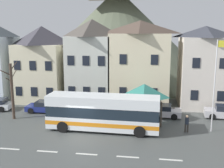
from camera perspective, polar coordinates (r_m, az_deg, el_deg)
The scene contains 15 objects.
ground_plane at distance 23.28m, azimuth -7.29°, elevation -11.24°, with size 40.00×60.00×0.07m.
townhouse_01 at distance 35.79m, azimuth -14.37°, elevation 4.19°, with size 5.79×6.13×9.46m.
townhouse_02 at distance 34.05m, azimuth -4.16°, elevation 4.87°, with size 5.33×6.71×10.28m.
townhouse_03 at distance 32.83m, azimuth 5.90°, elevation 4.43°, with size 6.89×5.82×10.07m.
townhouse_04 at distance 33.70m, azimuth 18.81°, elevation 3.51°, with size 5.53×6.49×9.42m.
hilltop_castle at distance 50.74m, azimuth 1.14°, elevation 11.31°, with size 34.98×34.98×23.91m.
transit_bus at distance 24.23m, azimuth -1.92°, elevation -6.13°, with size 10.09×2.79×3.20m.
bus_shelter at distance 26.66m, azimuth 6.85°, elevation -1.43°, with size 3.60×3.60×3.74m.
parked_car_00 at distance 28.83m, azimuth 10.15°, elevation -5.54°, with size 4.30×2.22×1.27m.
parked_car_03 at distance 30.81m, azimuth -13.63°, elevation -4.66°, with size 4.28×2.04×1.22m.
pedestrian_00 at distance 24.82m, azimuth 15.53°, elevation -7.86°, with size 0.35×0.33×1.56m.
pedestrian_01 at distance 25.77m, azimuth 7.17°, elevation -6.75°, with size 0.29×0.29×1.61m.
public_bench at distance 29.17m, azimuth 11.62°, elevation -5.73°, with size 1.56×0.48×0.87m.
flagpole at distance 24.86m, azimuth 21.06°, elevation 0.72°, with size 0.95×0.10×8.10m.
bare_tree_00 at distance 28.88m, azimuth -20.37°, elevation -1.21°, with size 1.43×1.40×5.81m.
Camera 1 is at (6.06, -20.70, 8.73)m, focal length 43.27 mm.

